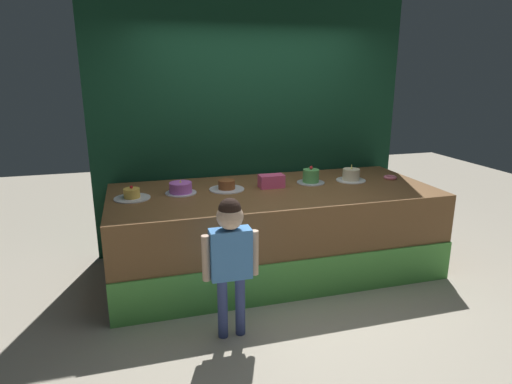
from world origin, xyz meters
TOP-DOWN VIEW (x-y plane):
  - ground_plane at (0.00, 0.00)m, footprint 12.00×12.00m
  - stage_platform at (0.00, 0.68)m, footprint 3.21×1.39m
  - curtain_backdrop at (0.00, 1.47)m, footprint 3.54×0.08m
  - child_figure at (-0.68, -0.37)m, footprint 0.43×0.20m
  - pink_box at (0.00, 0.76)m, footprint 0.25×0.14m
  - donut at (1.36, 0.75)m, footprint 0.14×0.14m
  - cake_far_left at (-1.36, 0.73)m, footprint 0.33×0.33m
  - cake_left at (-0.91, 0.79)m, footprint 0.30×0.30m
  - cake_center at (-0.45, 0.80)m, footprint 0.35×0.35m
  - cake_right at (0.45, 0.82)m, footprint 0.29×0.29m
  - cake_far_right at (0.91, 0.79)m, footprint 0.32×0.32m

SIDE VIEW (x-z plane):
  - ground_plane at x=0.00m, z-range 0.00..0.00m
  - stage_platform at x=0.00m, z-range 0.00..0.86m
  - child_figure at x=-0.68m, z-range 0.16..1.28m
  - donut at x=1.36m, z-range 0.86..0.89m
  - cake_far_left at x=-1.36m, z-range 0.83..0.96m
  - cake_center at x=-0.45m, z-range 0.85..0.95m
  - cake_left at x=-0.91m, z-range 0.84..0.98m
  - cake_far_right at x=0.91m, z-range 0.83..1.01m
  - pink_box at x=0.00m, z-range 0.86..0.99m
  - cake_right at x=0.45m, z-range 0.84..1.02m
  - curtain_backdrop at x=0.00m, z-range 0.00..3.02m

